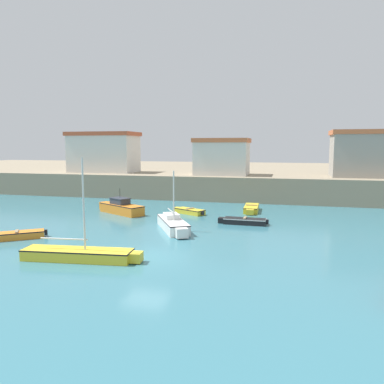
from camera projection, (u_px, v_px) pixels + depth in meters
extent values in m
plane|color=teal|center=(146.00, 257.00, 21.00)|extent=(200.00, 200.00, 0.00)
cube|color=gray|center=(238.00, 176.00, 60.54)|extent=(120.00, 40.00, 2.79)
cube|color=yellow|center=(251.00, 208.00, 35.75)|extent=(1.38, 3.58, 0.55)
cube|color=yellow|center=(250.00, 212.00, 33.75)|extent=(0.72, 0.59, 0.47)
cube|color=black|center=(251.00, 206.00, 35.72)|extent=(1.40, 3.62, 0.07)
cube|color=#997F5B|center=(251.00, 205.00, 35.71)|extent=(1.09, 0.23, 0.08)
cube|color=orange|center=(17.00, 235.00, 25.05)|extent=(3.34, 2.84, 0.49)
cube|color=black|center=(17.00, 232.00, 25.02)|extent=(3.37, 2.87, 0.07)
cube|color=#997F5B|center=(17.00, 231.00, 25.01)|extent=(0.68, 0.82, 0.08)
cube|color=black|center=(46.00, 232.00, 25.72)|extent=(0.28, 0.28, 0.36)
cube|color=yellow|center=(190.00, 211.00, 34.41)|extent=(3.05, 2.34, 0.46)
cube|color=yellow|center=(177.00, 209.00, 35.55)|extent=(0.72, 0.76, 0.39)
cube|color=black|center=(190.00, 209.00, 34.39)|extent=(3.08, 2.36, 0.07)
cube|color=#997F5B|center=(190.00, 208.00, 34.38)|extent=(0.62, 0.91, 0.08)
cube|color=black|center=(203.00, 213.00, 33.35)|extent=(0.27, 0.27, 0.36)
cube|color=white|center=(173.00, 225.00, 27.85)|extent=(3.72, 5.07, 0.77)
cube|color=white|center=(182.00, 233.00, 25.14)|extent=(1.02, 0.96, 0.65)
cube|color=black|center=(173.00, 220.00, 27.80)|extent=(3.75, 5.12, 0.07)
cylinder|color=silver|center=(174.00, 196.00, 27.22)|extent=(0.10, 0.10, 3.66)
cylinder|color=silver|center=(171.00, 211.00, 28.33)|extent=(1.17, 2.00, 0.08)
cube|color=silver|center=(171.00, 216.00, 28.26)|extent=(1.62, 1.81, 0.36)
cube|color=black|center=(245.00, 221.00, 29.81)|extent=(3.32, 1.20, 0.47)
cube|color=black|center=(222.00, 220.00, 30.32)|extent=(0.52, 0.62, 0.40)
cube|color=white|center=(245.00, 219.00, 29.78)|extent=(3.35, 1.21, 0.07)
cube|color=#997F5B|center=(245.00, 218.00, 29.78)|extent=(0.23, 0.95, 0.08)
cube|color=black|center=(267.00, 222.00, 29.32)|extent=(0.21, 0.21, 0.36)
cube|color=yellow|center=(78.00, 255.00, 20.38)|extent=(6.11, 1.99, 0.61)
cube|color=yellow|center=(136.00, 257.00, 19.92)|extent=(0.69, 0.81, 0.52)
cube|color=black|center=(77.00, 250.00, 20.35)|extent=(6.17, 2.01, 0.07)
cylinder|color=silver|center=(84.00, 204.00, 19.98)|extent=(0.10, 0.10, 4.98)
cylinder|color=silver|center=(64.00, 239.00, 20.38)|extent=(2.69, 0.37, 0.08)
cube|color=orange|center=(122.00, 209.00, 34.50)|extent=(4.97, 3.70, 0.87)
cube|color=orange|center=(105.00, 206.00, 36.40)|extent=(1.00, 1.05, 0.74)
cube|color=black|center=(122.00, 205.00, 34.46)|extent=(5.02, 3.73, 0.07)
cube|color=#333842|center=(120.00, 201.00, 34.59)|extent=(2.04, 1.82, 0.50)
cube|color=#2D333D|center=(120.00, 198.00, 34.55)|extent=(2.20, 1.96, 0.08)
cylinder|color=black|center=(120.00, 193.00, 34.49)|extent=(0.04, 0.04, 0.90)
cube|color=silver|center=(104.00, 154.00, 49.47)|extent=(8.53, 4.58, 4.75)
cube|color=#B25133|center=(103.00, 134.00, 49.16)|extent=(8.96, 4.81, 0.50)
cube|color=silver|center=(222.00, 159.00, 44.69)|extent=(6.14, 4.70, 3.83)
cube|color=#C1663D|center=(222.00, 140.00, 44.43)|extent=(6.45, 4.94, 0.50)
cube|color=gray|center=(366.00, 156.00, 41.31)|extent=(7.25, 4.43, 4.68)
cube|color=#C1663D|center=(367.00, 132.00, 40.99)|extent=(7.62, 4.65, 0.50)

